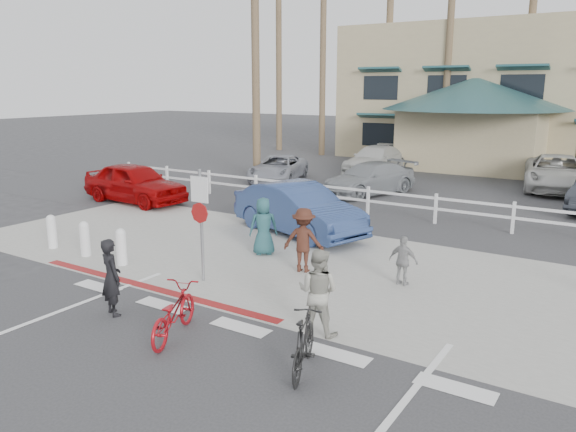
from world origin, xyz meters
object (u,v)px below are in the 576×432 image
Objects in this scene: bike_red at (173,313)px; car_red_compact at (135,183)px; sign_post at (201,220)px; bike_black at (304,343)px; car_white_sedan at (298,209)px.

bike_red is 0.39× the size of car_red_compact.
bike_black is at bearing -29.85° from sign_post.
sign_post reaches higher than bike_black.
car_red_compact is at bearing 103.94° from car_white_sedan.
car_red_compact is (-12.31, 7.83, 0.29)m from bike_black.
bike_black reaches higher than bike_red.
car_white_sedan is (-1.93, 7.37, 0.31)m from bike_red.
bike_black is at bearing -119.70° from car_red_compact.
sign_post reaches higher than car_white_sedan.
bike_red is 1.10× the size of bike_black.
bike_red is (1.54, -2.55, -0.99)m from sign_post.
car_white_sedan is 7.80m from car_red_compact.
car_red_compact is at bearing 146.30° from sign_post.
bike_black is (2.60, 0.18, 0.02)m from bike_red.
car_red_compact is at bearing -52.24° from bike_black.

